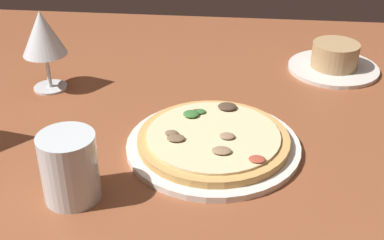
{
  "coord_description": "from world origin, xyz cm",
  "views": [
    {
      "loc": [
        11.0,
        -73.37,
        48.12
      ],
      "look_at": [
        3.63,
        -3.2,
        7.0
      ],
      "focal_mm": 48.47,
      "sensor_mm": 36.0,
      "label": 1
    }
  ],
  "objects": [
    {
      "name": "pizza_main",
      "position": [
        7.24,
        -6.36,
        5.2
      ],
      "size": [
        26.8,
        26.8,
        3.37
      ],
      "color": "silver",
      "rests_on": "dining_table"
    },
    {
      "name": "wine_glass_far",
      "position": [
        -24.77,
        11.05,
        14.6
      ],
      "size": [
        8.03,
        8.03,
        15.12
      ],
      "color": "silver",
      "rests_on": "dining_table"
    },
    {
      "name": "water_glass",
      "position": [
        -10.7,
        -20.07,
        8.17
      ],
      "size": [
        7.59,
        7.59,
        9.51
      ],
      "color": "silver",
      "rests_on": "dining_table"
    },
    {
      "name": "ramekin_on_saucer",
      "position": [
        29.44,
        25.01,
        6.17
      ],
      "size": [
        18.08,
        18.08,
        5.74
      ],
      "color": "silver",
      "rests_on": "dining_table"
    },
    {
      "name": "dining_table",
      "position": [
        0.0,
        0.0,
        2.0
      ],
      "size": [
        150.0,
        110.0,
        4.0
      ],
      "primitive_type": "cube",
      "color": "brown",
      "rests_on": "ground"
    }
  ]
}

